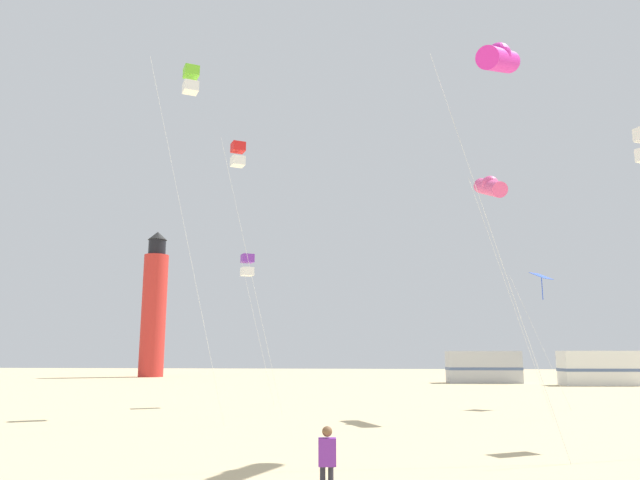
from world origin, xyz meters
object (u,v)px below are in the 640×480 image
at_px(kite_box_scarlet, 238,155).
at_px(rv_van_silver, 483,367).
at_px(kite_tube_rainbow, 490,187).
at_px(kite_box_violet, 247,265).
at_px(lighthouse_distant, 154,308).
at_px(kite_diamond_blue, 541,280).
at_px(kite_tube_magenta, 499,59).
at_px(kite_box_lime, 191,81).
at_px(kite_flyer_standing, 327,455).
at_px(rv_van_white, 600,368).

distance_m(kite_box_scarlet, rv_van_silver, 34.96).
xyz_separation_m(kite_tube_rainbow, kite_box_scarlet, (-11.54, 0.20, 1.97)).
relative_size(kite_box_violet, lighthouse_distant, 0.46).
bearing_deg(kite_box_violet, lighthouse_distant, 118.03).
relative_size(kite_diamond_blue, kite_box_scarlet, 0.53).
height_order(kite_box_scarlet, rv_van_silver, kite_box_scarlet).
bearing_deg(kite_tube_rainbow, kite_tube_magenta, -97.39).
bearing_deg(rv_van_silver, kite_tube_rainbow, -101.10).
bearing_deg(lighthouse_distant, kite_box_lime, -67.21).
distance_m(kite_flyer_standing, kite_box_violet, 20.59).
bearing_deg(rv_van_white, lighthouse_distant, 157.78).
relative_size(kite_flyer_standing, kite_box_scarlet, 0.09).
height_order(kite_tube_rainbow, rv_van_white, kite_tube_rainbow).
xyz_separation_m(kite_box_violet, kite_tube_magenta, (10.77, -13.31, 4.25)).
bearing_deg(rv_van_silver, kite_diamond_blue, -95.41).
distance_m(kite_box_scarlet, rv_van_white, 37.25).
relative_size(kite_box_lime, kite_box_scarlet, 1.17).
height_order(kite_box_violet, kite_box_scarlet, kite_box_scarlet).
bearing_deg(kite_box_scarlet, kite_diamond_blue, 17.20).
xyz_separation_m(kite_box_lime, rv_van_silver, (16.67, 33.27, -12.49)).
xyz_separation_m(kite_flyer_standing, kite_box_lime, (-6.77, 10.72, 13.26)).
bearing_deg(kite_box_violet, kite_flyer_standing, -72.16).
bearing_deg(kite_box_violet, kite_tube_rainbow, -20.12).
distance_m(kite_flyer_standing, kite_box_scarlet, 19.10).
xyz_separation_m(lighthouse_distant, rv_van_silver, (35.27, -11.02, -6.45)).
height_order(kite_box_lime, kite_box_scarlet, kite_box_lime).
height_order(kite_diamond_blue, kite_box_violet, kite_box_violet).
bearing_deg(lighthouse_distant, kite_flyer_standing, -65.24).
bearing_deg(lighthouse_distant, kite_tube_magenta, -58.76).
distance_m(kite_box_lime, kite_box_scarlet, 4.40).
height_order(kite_tube_magenta, lighthouse_distant, lighthouse_distant).
bearing_deg(lighthouse_distant, kite_box_scarlet, -64.01).
bearing_deg(kite_box_scarlet, kite_flyer_standing, -68.80).
xyz_separation_m(kite_box_lime, kite_box_scarlet, (1.18, 3.70, -2.06)).
bearing_deg(kite_box_scarlet, rv_van_silver, 62.35).
xyz_separation_m(kite_flyer_standing, rv_van_silver, (9.90, 43.98, 0.78)).
xyz_separation_m(kite_box_scarlet, rv_van_silver, (15.49, 29.56, -10.42)).
relative_size(kite_flyer_standing, rv_van_silver, 0.18).
height_order(kite_flyer_standing, kite_box_lime, kite_box_lime).
distance_m(kite_box_violet, kite_box_scarlet, 6.27).
height_order(lighthouse_distant, rv_van_white, lighthouse_distant).
relative_size(kite_flyer_standing, kite_tube_magenta, 0.10).
xyz_separation_m(kite_box_lime, lighthouse_distant, (-18.60, 44.28, -6.04)).
height_order(rv_van_silver, rv_van_white, same).
bearing_deg(kite_box_violet, kite_diamond_blue, 1.41).
distance_m(kite_flyer_standing, kite_tube_magenta, 12.93).
height_order(kite_flyer_standing, kite_tube_magenta, kite_tube_magenta).
bearing_deg(kite_box_violet, kite_box_lime, -95.69).
xyz_separation_m(kite_tube_rainbow, kite_tube_magenta, (-1.16, -8.94, 1.55)).
distance_m(kite_diamond_blue, rv_van_silver, 25.49).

